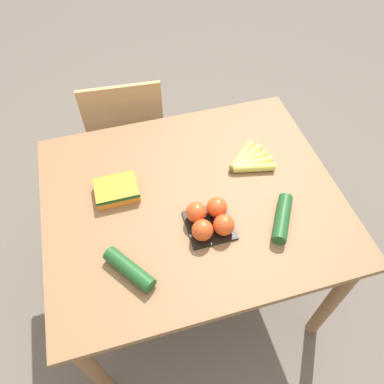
{
  "coord_description": "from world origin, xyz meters",
  "views": [
    {
      "loc": [
        -0.24,
        -0.85,
        1.96
      ],
      "look_at": [
        0.0,
        0.0,
        0.81
      ],
      "focal_mm": 35.0,
      "sensor_mm": 36.0,
      "label": 1
    }
  ],
  "objects": [
    {
      "name": "cucumber_near",
      "position": [
        -0.29,
        -0.26,
        0.81
      ],
      "size": [
        0.16,
        0.19,
        0.05
      ],
      "color": "#1E5123",
      "rests_on": "dining_table"
    },
    {
      "name": "carrot_bag",
      "position": [
        -0.28,
        0.09,
        0.81
      ],
      "size": [
        0.17,
        0.13,
        0.05
      ],
      "color": "orange",
      "rests_on": "dining_table"
    },
    {
      "name": "chair",
      "position": [
        -0.17,
        0.71,
        0.48
      ],
      "size": [
        0.45,
        0.43,
        0.92
      ],
      "rotation": [
        0.0,
        0.0,
        3.06
      ],
      "color": "tan",
      "rests_on": "ground_plane"
    },
    {
      "name": "banana_bunch",
      "position": [
        0.28,
        0.1,
        0.8
      ],
      "size": [
        0.19,
        0.18,
        0.04
      ],
      "color": "brown",
      "rests_on": "dining_table"
    },
    {
      "name": "cucumber_far",
      "position": [
        0.29,
        -0.21,
        0.81
      ],
      "size": [
        0.15,
        0.2,
        0.05
      ],
      "color": "#1E5123",
      "rests_on": "dining_table"
    },
    {
      "name": "ground_plane",
      "position": [
        0.0,
        0.0,
        0.0
      ],
      "size": [
        12.0,
        12.0,
        0.0
      ],
      "primitive_type": "plane",
      "color": "#665B51"
    },
    {
      "name": "dining_table",
      "position": [
        0.0,
        0.0,
        0.67
      ],
      "size": [
        1.16,
        0.97,
        0.78
      ],
      "color": "olive",
      "rests_on": "ground_plane"
    },
    {
      "name": "tomato_pack",
      "position": [
        0.03,
        -0.15,
        0.82
      ],
      "size": [
        0.17,
        0.17,
        0.09
      ],
      "color": "black",
      "rests_on": "dining_table"
    }
  ]
}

